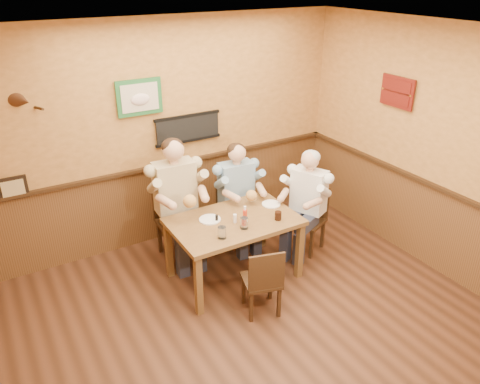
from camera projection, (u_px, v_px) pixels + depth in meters
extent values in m
plane|color=#351C0F|center=(268.00, 353.00, 4.40)|extent=(5.00, 5.00, 0.00)
cube|color=silver|center=(278.00, 44.00, 3.18)|extent=(5.00, 5.00, 0.02)
cube|color=#C88C46|center=(158.00, 136.00, 5.73)|extent=(5.00, 0.02, 2.80)
cube|color=#C88C46|center=(469.00, 164.00, 4.93)|extent=(0.02, 5.00, 2.80)
cube|color=brown|center=(164.00, 202.00, 6.10)|extent=(5.00, 0.02, 1.00)
cube|color=brown|center=(451.00, 238.00, 5.31)|extent=(0.02, 5.00, 1.00)
cube|color=black|center=(188.00, 128.00, 5.85)|extent=(0.88, 0.03, 0.34)
cube|color=#21612E|center=(139.00, 97.00, 5.38)|extent=(0.54, 0.03, 0.42)
cube|color=black|center=(13.00, 188.00, 5.04)|extent=(0.30, 0.03, 0.26)
cube|color=maroon|center=(397.00, 92.00, 5.48)|extent=(0.03, 0.48, 0.36)
cube|color=brown|center=(234.00, 222.00, 5.18)|extent=(1.40, 0.90, 0.05)
cube|color=brown|center=(199.00, 286.00, 4.75)|extent=(0.07, 0.07, 0.70)
cube|color=brown|center=(300.00, 251.00, 5.34)|extent=(0.07, 0.07, 0.70)
cube|color=brown|center=(169.00, 250.00, 5.36)|extent=(0.07, 0.07, 0.70)
cube|color=brown|center=(262.00, 222.00, 5.94)|extent=(0.07, 0.07, 0.70)
cylinder|color=white|center=(222.00, 233.00, 4.80)|extent=(0.10, 0.10, 0.13)
cylinder|color=white|center=(244.00, 223.00, 4.98)|extent=(0.10, 0.10, 0.13)
cylinder|color=black|center=(278.00, 216.00, 5.16)|extent=(0.08, 0.08, 0.10)
cylinder|color=red|center=(245.00, 216.00, 5.05)|extent=(0.05, 0.05, 0.19)
cylinder|color=white|center=(235.00, 218.00, 5.10)|extent=(0.05, 0.05, 0.10)
cylinder|color=black|center=(217.00, 218.00, 5.12)|extent=(0.03, 0.03, 0.08)
cylinder|color=white|center=(210.00, 219.00, 5.16)|extent=(0.26, 0.26, 0.02)
cylinder|color=white|center=(271.00, 204.00, 5.50)|extent=(0.28, 0.28, 0.01)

